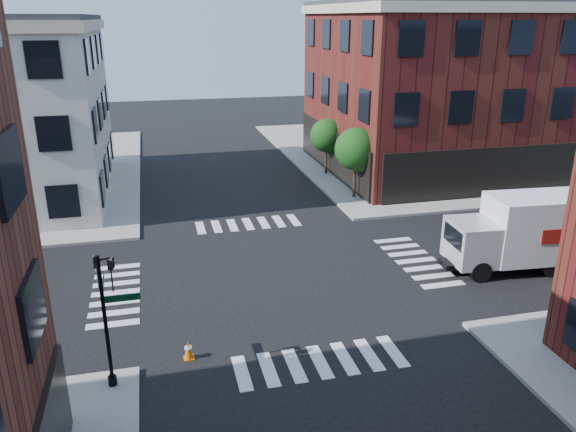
# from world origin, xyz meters

# --- Properties ---
(ground) EXTENTS (120.00, 120.00, 0.00)m
(ground) POSITION_xyz_m (0.00, 0.00, 0.00)
(ground) COLOR black
(ground) RESTS_ON ground
(sidewalk_ne) EXTENTS (30.00, 30.00, 0.15)m
(sidewalk_ne) POSITION_xyz_m (21.00, 21.00, 0.07)
(sidewalk_ne) COLOR gray
(sidewalk_ne) RESTS_ON ground
(building_ne) EXTENTS (25.00, 16.00, 12.00)m
(building_ne) POSITION_xyz_m (20.50, 16.00, 6.00)
(building_ne) COLOR #4D1313
(building_ne) RESTS_ON ground
(tree_near) EXTENTS (2.69, 2.69, 4.49)m
(tree_near) POSITION_xyz_m (7.56, 9.98, 3.16)
(tree_near) COLOR black
(tree_near) RESTS_ON ground
(tree_far) EXTENTS (2.43, 2.43, 4.07)m
(tree_far) POSITION_xyz_m (7.56, 15.98, 2.87)
(tree_far) COLOR black
(tree_far) RESTS_ON ground
(signal_pole) EXTENTS (1.29, 1.24, 4.60)m
(signal_pole) POSITION_xyz_m (-6.72, -6.68, 2.86)
(signal_pole) COLOR black
(signal_pole) RESTS_ON ground
(box_truck) EXTENTS (7.92, 2.93, 3.52)m
(box_truck) POSITION_xyz_m (11.80, -1.98, 1.83)
(box_truck) COLOR silver
(box_truck) RESTS_ON ground
(traffic_cone) EXTENTS (0.37, 0.37, 0.66)m
(traffic_cone) POSITION_xyz_m (-4.34, -5.70, 0.32)
(traffic_cone) COLOR orange
(traffic_cone) RESTS_ON ground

